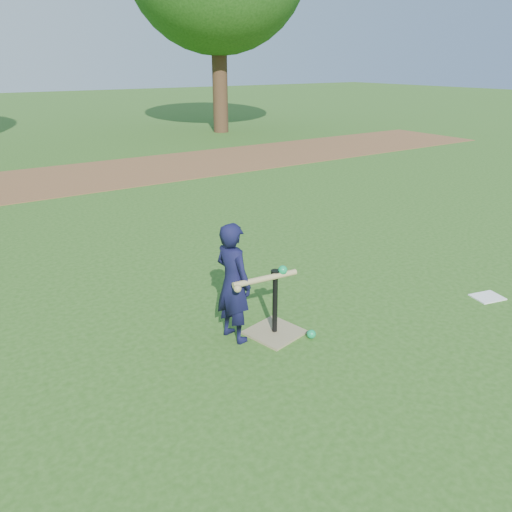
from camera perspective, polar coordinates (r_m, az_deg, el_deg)
ground at (r=4.47m, az=1.01°, el=-9.37°), size 80.00×80.00×0.00m
dirt_strip at (r=11.10m, az=-21.85°, el=8.08°), size 24.00×3.00×0.01m
child at (r=4.24m, az=-2.63°, el=-3.06°), size 0.31×0.42×1.06m
wiffle_ball_ground at (r=4.47m, az=6.34°, el=-8.86°), size 0.08×0.08×0.08m
clipboard at (r=5.70m, az=24.93°, el=-4.28°), size 0.34×0.29×0.01m
batting_tee at (r=4.49m, az=2.15°, el=-7.60°), size 0.51×0.51×0.61m
swing_action at (r=4.19m, az=1.17°, el=-2.50°), size 0.63×0.13×0.11m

